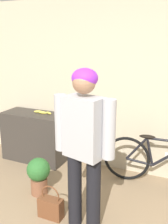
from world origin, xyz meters
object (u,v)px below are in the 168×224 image
(bicycle, at_px, (161,161))
(banana, at_px, (43,112))
(person, at_px, (84,139))
(handbag, at_px, (51,207))
(potted_plant, at_px, (39,174))

(bicycle, xyz_separation_m, banana, (-1.93, 0.01, 0.48))
(banana, bearing_deg, person, -43.37)
(person, xyz_separation_m, handbag, (-0.40, -0.04, -0.89))
(handbag, height_order, potted_plant, potted_plant)
(bicycle, bearing_deg, handbag, -136.90)
(person, relative_size, handbag, 4.26)
(person, relative_size, potted_plant, 3.44)
(banana, bearing_deg, potted_plant, -61.30)
(person, xyz_separation_m, bicycle, (0.63, 1.22, -0.67))
(banana, bearing_deg, handbag, -54.74)
(potted_plant, bearing_deg, bicycle, 32.02)
(handbag, relative_size, potted_plant, 0.81)
(person, height_order, potted_plant, person)
(banana, height_order, potted_plant, banana)
(handbag, xyz_separation_m, potted_plant, (-0.40, 0.36, 0.15))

